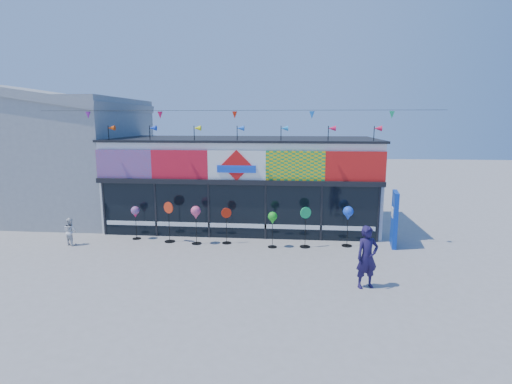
# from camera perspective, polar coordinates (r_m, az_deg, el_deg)

# --- Properties ---
(ground) EXTENTS (80.00, 80.00, 0.00)m
(ground) POSITION_cam_1_polar(r_m,az_deg,el_deg) (13.85, -4.70, -10.62)
(ground) COLOR gray
(ground) RESTS_ON ground
(kite_shop) EXTENTS (16.00, 5.70, 5.31)m
(kite_shop) POSITION_cam_1_polar(r_m,az_deg,el_deg) (19.05, -1.69, 1.53)
(kite_shop) COLOR white
(kite_shop) RESTS_ON ground
(neighbour_building) EXTENTS (8.18, 7.20, 6.87)m
(neighbour_building) POSITION_cam_1_polar(r_m,az_deg,el_deg) (23.33, -26.63, 4.91)
(neighbour_building) COLOR #929597
(neighbour_building) RESTS_ON ground
(blue_sign) EXTENTS (0.32, 1.11, 2.19)m
(blue_sign) POSITION_cam_1_polar(r_m,az_deg,el_deg) (16.62, 19.16, -3.65)
(blue_sign) COLOR #0A33A3
(blue_sign) RESTS_ON ground
(spinner_0) EXTENTS (0.35, 0.35, 1.40)m
(spinner_0) POSITION_cam_1_polar(r_m,az_deg,el_deg) (17.35, -16.85, -2.88)
(spinner_0) COLOR black
(spinner_0) RESTS_ON ground
(spinner_1) EXTENTS (0.44, 0.43, 1.67)m
(spinner_1) POSITION_cam_1_polar(r_m,az_deg,el_deg) (16.65, -12.32, -4.06)
(spinner_1) COLOR black
(spinner_1) RESTS_ON ground
(spinner_2) EXTENTS (0.40, 0.40, 1.56)m
(spinner_2) POSITION_cam_1_polar(r_m,az_deg,el_deg) (16.10, -8.59, -3.08)
(spinner_2) COLOR black
(spinner_2) RESTS_ON ground
(spinner_3) EXTENTS (0.40, 0.37, 1.47)m
(spinner_3) POSITION_cam_1_polar(r_m,az_deg,el_deg) (16.15, -4.24, -4.68)
(spinner_3) COLOR black
(spinner_3) RESTS_ON ground
(spinner_4) EXTENTS (0.36, 0.36, 1.43)m
(spinner_4) POSITION_cam_1_polar(r_m,az_deg,el_deg) (15.53, 2.38, -3.88)
(spinner_4) COLOR black
(spinner_4) RESTS_ON ground
(spinner_5) EXTENTS (0.43, 0.41, 1.61)m
(spinner_5) POSITION_cam_1_polar(r_m,az_deg,el_deg) (15.72, 7.07, -4.85)
(spinner_5) COLOR black
(spinner_5) RESTS_ON ground
(spinner_6) EXTENTS (0.41, 0.41, 1.62)m
(spinner_6) POSITION_cam_1_polar(r_m,az_deg,el_deg) (16.03, 13.01, -3.13)
(spinner_6) COLOR black
(spinner_6) RESTS_ON ground
(adult_man) EXTENTS (0.80, 0.65, 1.88)m
(adult_man) POSITION_cam_1_polar(r_m,az_deg,el_deg) (12.36, 15.58, -8.95)
(adult_man) COLOR #1C143F
(adult_man) RESTS_ON ground
(child) EXTENTS (0.61, 0.48, 1.10)m
(child) POSITION_cam_1_polar(r_m,az_deg,el_deg) (17.61, -25.01, -5.13)
(child) COLOR silver
(child) RESTS_ON ground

